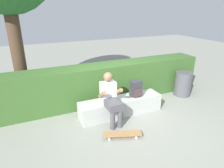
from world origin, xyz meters
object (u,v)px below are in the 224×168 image
object	(u,v)px
skateboard_near_person	(122,134)
trash_bin	(183,84)
backpack_on_bench	(136,89)
person_skater	(111,97)
bench_main	(121,106)

from	to	relation	value
skateboard_near_person	trash_bin	bearing A→B (deg)	23.69
backpack_on_bench	trash_bin	size ratio (longest dim) A/B	0.55
person_skater	trash_bin	xyz separation A→B (m)	(2.61, 0.49, -0.27)
bench_main	backpack_on_bench	xyz separation A→B (m)	(0.41, -0.01, 0.41)
bench_main	skateboard_near_person	distance (m)	0.98
person_skater	skateboard_near_person	world-z (taller)	person_skater
bench_main	backpack_on_bench	world-z (taller)	backpack_on_bench
person_skater	skateboard_near_person	bearing A→B (deg)	-92.19
bench_main	backpack_on_bench	bearing A→B (deg)	-1.31
bench_main	person_skater	distance (m)	0.60
bench_main	trash_bin	xyz separation A→B (m)	(2.24, 0.27, 0.15)
person_skater	trash_bin	size ratio (longest dim) A/B	1.62
person_skater	bench_main	bearing A→B (deg)	29.77
skateboard_near_person	backpack_on_bench	xyz separation A→B (m)	(0.81, 0.87, 0.54)
bench_main	trash_bin	size ratio (longest dim) A/B	2.90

